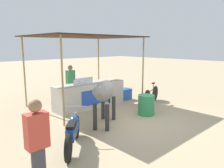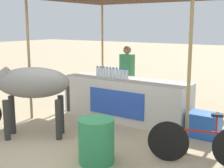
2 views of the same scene
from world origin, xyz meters
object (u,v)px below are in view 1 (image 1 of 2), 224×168
at_px(cooler_box, 124,94).
at_px(bicycle_leaning, 151,95).
at_px(stall_counter, 90,95).
at_px(motorcycle_parked, 73,131).
at_px(vendor_behind_counter, 71,85).
at_px(water_barrel, 146,105).
at_px(cow, 104,93).
at_px(passerby_on_street, 38,149).

relative_size(cooler_box, bicycle_leaning, 0.38).
bearing_deg(stall_counter, motorcycle_parked, -134.12).
relative_size(stall_counter, vendor_behind_counter, 1.82).
xyz_separation_m(stall_counter, water_barrel, (0.80, -2.19, -0.12)).
bearing_deg(motorcycle_parked, stall_counter, 45.88).
bearing_deg(cow, bicycle_leaning, 10.67).
xyz_separation_m(cow, motorcycle_parked, (-1.55, -0.62, -0.60)).
height_order(stall_counter, water_barrel, stall_counter).
distance_m(cooler_box, motorcycle_parked, 5.03).
xyz_separation_m(cooler_box, bicycle_leaning, (0.35, -1.27, 0.11)).
bearing_deg(bicycle_leaning, cow, -169.33).
height_order(stall_counter, passerby_on_street, passerby_on_street).
bearing_deg(water_barrel, cow, 172.48).
relative_size(stall_counter, cow, 1.77).
bearing_deg(water_barrel, passerby_on_street, -161.85).
height_order(cow, bicycle_leaning, cow).
bearing_deg(cow, vendor_behind_counter, 78.71).
bearing_deg(passerby_on_street, water_barrel, 18.15).
distance_m(vendor_behind_counter, bicycle_leaning, 3.42).
height_order(stall_counter, vendor_behind_counter, vendor_behind_counter).
relative_size(cooler_box, water_barrel, 0.84).
xyz_separation_m(water_barrel, bicycle_leaning, (1.42, 0.83, -0.01)).
distance_m(stall_counter, bicycle_leaning, 2.60).
bearing_deg(vendor_behind_counter, stall_counter, -60.90).
bearing_deg(motorcycle_parked, cow, 21.95).
xyz_separation_m(vendor_behind_counter, bicycle_leaning, (2.63, -2.12, -0.50)).
distance_m(stall_counter, vendor_behind_counter, 0.94).
xyz_separation_m(stall_counter, cow, (-0.96, -1.96, 0.55)).
bearing_deg(motorcycle_parked, water_barrel, 6.74).
bearing_deg(water_barrel, vendor_behind_counter, 112.45).
bearing_deg(passerby_on_street, motorcycle_parked, 39.83).
xyz_separation_m(stall_counter, cooler_box, (1.86, -0.10, -0.24)).
bearing_deg(stall_counter, water_barrel, -70.00).
xyz_separation_m(cooler_box, passerby_on_street, (-5.74, -3.63, 0.61)).
height_order(cooler_box, cow, cow).
bearing_deg(vendor_behind_counter, water_barrel, -67.55).
xyz_separation_m(stall_counter, vendor_behind_counter, (-0.42, 0.75, 0.37)).
distance_m(cooler_box, cow, 3.48).
bearing_deg(passerby_on_street, cooler_box, 32.31).
bearing_deg(stall_counter, passerby_on_street, -136.12).
bearing_deg(cooler_box, stall_counter, 177.02).
bearing_deg(motorcycle_parked, cooler_box, 29.65).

